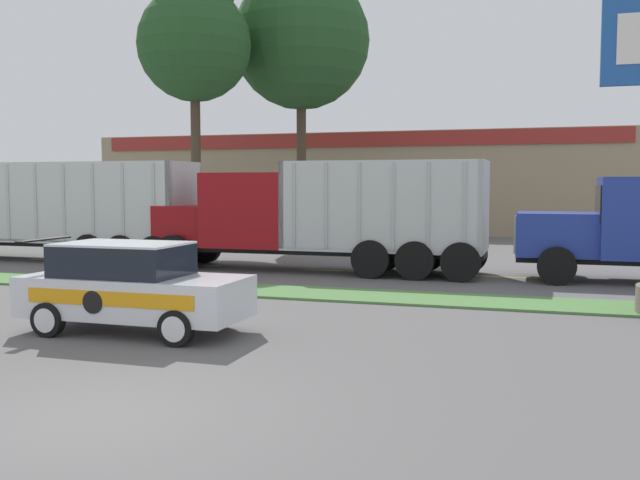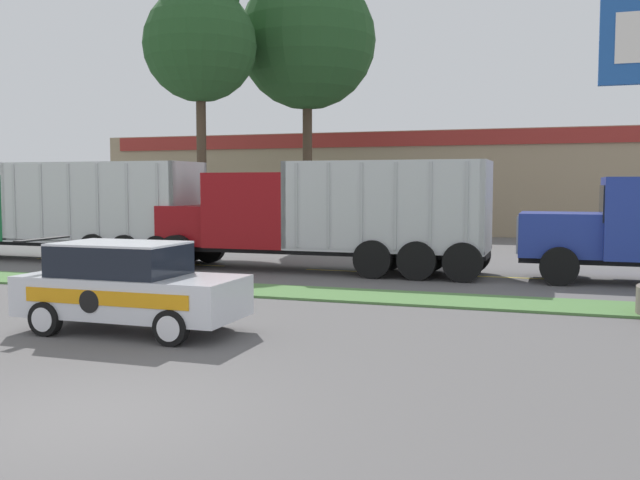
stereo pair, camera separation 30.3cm
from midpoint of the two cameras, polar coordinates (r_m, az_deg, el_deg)
name	(u,v)px [view 1 (the left image)]	position (r m, az deg, el deg)	size (l,w,h in m)	color
ground_plane	(97,419)	(9.20, -18.32, -13.45)	(600.00, 600.00, 0.00)	#5B5959
grass_verge	(334,294)	(18.02, 0.64, -4.37)	(120.00, 2.02, 0.06)	#517F42
centre_line_2	(59,260)	(28.18, -20.46, -1.51)	(2.40, 0.14, 0.01)	yellow
centre_line_3	(189,265)	(25.22, -10.75, -1.97)	(2.40, 0.14, 0.01)	yellow
centre_line_4	(338,271)	(23.16, 1.11, -2.46)	(2.40, 0.14, 0.01)	yellow
centre_line_5	(510,277)	(22.25, 14.58, -2.89)	(2.40, 0.14, 0.01)	yellow
dump_truck_lead	(16,214)	(29.18, -23.44, 1.89)	(12.33, 2.64, 3.59)	black
dump_truck_trail	(289,219)	(23.19, -2.86, 1.65)	(10.86, 2.65, 3.52)	black
rally_car	(132,286)	(13.99, -15.42, -3.60)	(4.25, 1.92, 1.73)	silver
traffic_cone	(176,305)	(15.29, -12.02, -5.09)	(0.41, 0.41, 0.58)	black
store_building_backdrop	(369,183)	(46.11, 3.77, 4.55)	(31.72, 12.10, 5.74)	#9E896B
tree_behind_left	(194,34)	(32.28, -10.30, 15.94)	(4.89, 4.89, 12.47)	#473828
tree_behind_centre	(301,27)	(35.70, -1.78, 16.68)	(6.59, 6.59, 14.65)	#473828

